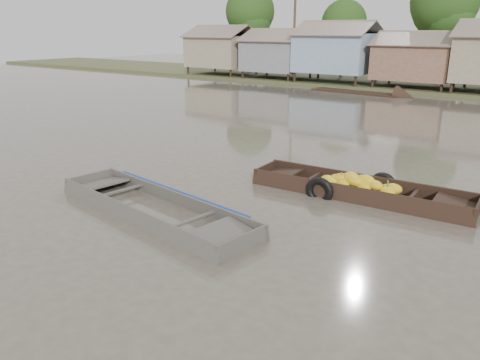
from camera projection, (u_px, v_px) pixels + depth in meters
The scene contains 3 objects.
ground at pixel (229, 214), 12.44m from camera, with size 120.00×120.00×0.00m, color #50473D.
banana_boat at pixel (356, 188), 13.76m from camera, with size 6.52×1.86×0.90m.
viewer_boat at pixel (155, 211), 12.48m from camera, with size 6.87×2.68×0.54m.
Camera 1 is at (6.96, -9.23, 4.69)m, focal length 35.00 mm.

